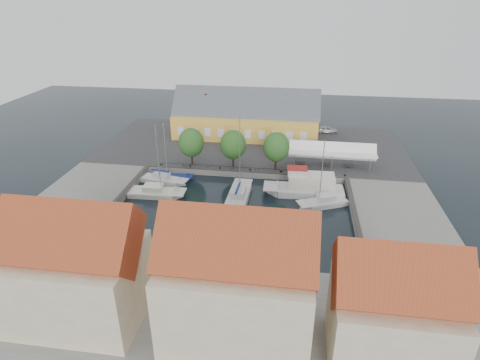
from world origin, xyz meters
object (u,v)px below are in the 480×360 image
(launch_nw, at_px, (180,178))
(west_boat_a, at_px, (164,181))
(east_boat_a, at_px, (323,204))
(center_sailboat, at_px, (239,197))
(car_red, at_px, (232,145))
(warehouse, at_px, (243,118))
(trawler, at_px, (307,188))
(west_boat_b, at_px, (156,194))
(launch_sw, at_px, (126,241))
(tent_canopy, at_px, (332,151))
(car_silver, at_px, (327,129))

(launch_nw, bearing_deg, west_boat_a, -141.11)
(east_boat_a, bearing_deg, center_sailboat, 179.68)
(car_red, height_order, center_sailboat, center_sailboat)
(warehouse, height_order, west_boat_a, warehouse)
(trawler, height_order, west_boat_b, west_boat_b)
(car_red, height_order, launch_sw, car_red)
(trawler, relative_size, east_boat_a, 1.16)
(west_boat_a, bearing_deg, warehouse, 66.00)
(tent_canopy, bearing_deg, center_sailboat, -139.20)
(warehouse, bearing_deg, car_red, -97.04)
(warehouse, distance_m, tent_canopy, 21.63)
(tent_canopy, xyz_separation_m, east_boat_a, (-1.58, -11.91, -3.42))
(car_red, xyz_separation_m, west_boat_b, (-8.48, -18.39, -1.42))
(center_sailboat, bearing_deg, warehouse, 96.39)
(west_boat_b, distance_m, launch_nw, 6.43)
(tent_canopy, bearing_deg, west_boat_b, -154.56)
(trawler, xyz_separation_m, west_boat_a, (-22.37, 0.83, -0.74))
(car_red, xyz_separation_m, west_boat_a, (-8.74, -13.94, -1.41))
(west_boat_b, bearing_deg, launch_sw, -87.86)
(warehouse, relative_size, trawler, 2.36)
(west_boat_b, bearing_deg, center_sailboat, 2.56)
(car_red, distance_m, west_boat_b, 20.30)
(trawler, bearing_deg, car_red, 132.71)
(west_boat_b, bearing_deg, tent_canopy, 25.44)
(car_red, bearing_deg, west_boat_b, -109.87)
(east_boat_a, xyz_separation_m, west_boat_a, (-24.73, 3.96, 0.01))
(tent_canopy, relative_size, launch_sw, 3.09)
(warehouse, distance_m, east_boat_a, 30.12)
(east_boat_a, height_order, west_boat_a, east_boat_a)
(car_red, xyz_separation_m, trawler, (13.63, -14.77, -0.66))
(warehouse, xyz_separation_m, launch_sw, (-8.99, -38.50, -4.34))
(west_boat_a, bearing_deg, car_red, 57.92)
(car_silver, distance_m, west_boat_b, 39.74)
(center_sailboat, height_order, east_boat_a, center_sailboat)
(trawler, distance_m, launch_nw, 20.43)
(warehouse, relative_size, tent_canopy, 2.04)
(west_boat_a, xyz_separation_m, launch_sw, (0.71, -16.69, -0.18))
(tent_canopy, relative_size, east_boat_a, 1.34)
(center_sailboat, xyz_separation_m, west_boat_a, (-12.59, 3.90, -0.09))
(warehouse, bearing_deg, trawler, -60.78)
(car_red, height_order, west_boat_b, west_boat_b)
(car_silver, distance_m, launch_sw, 49.36)
(tent_canopy, xyz_separation_m, west_boat_b, (-26.05, -12.39, -3.42))
(west_boat_a, bearing_deg, west_boat_b, -86.69)
(warehouse, distance_m, trawler, 26.16)
(west_boat_a, height_order, west_boat_b, west_boat_b)
(car_red, distance_m, launch_sw, 31.71)
(warehouse, bearing_deg, launch_sw, -103.15)
(west_boat_b, bearing_deg, warehouse, 70.20)
(west_boat_a, bearing_deg, center_sailboat, -17.20)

